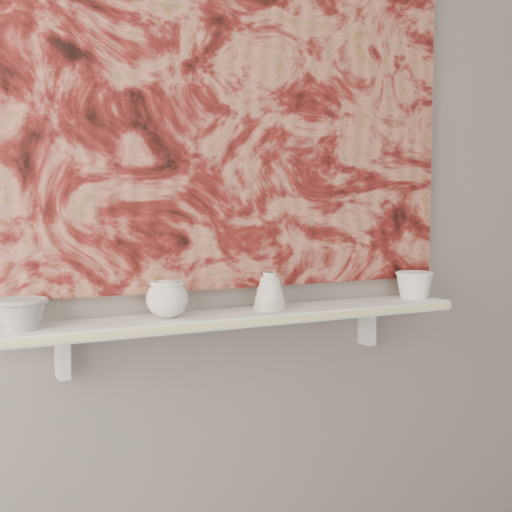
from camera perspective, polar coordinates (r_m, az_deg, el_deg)
wall_back at (r=2.10m, az=-2.41°, el=7.25°), size 3.60×0.00×3.60m
shelf at (r=2.04m, az=-1.25°, el=-4.92°), size 1.40×0.18×0.03m
shelf_stripe at (r=1.96m, az=-0.05°, el=-5.31°), size 1.40×0.01×0.02m
bracket_left at (r=1.96m, az=-15.22°, el=-7.70°), size 0.03×0.06×0.12m
bracket_right at (r=2.36m, az=8.86°, el=-5.55°), size 0.03×0.06×0.12m
painting at (r=2.11m, az=-2.26°, el=12.43°), size 1.50×0.02×1.10m
house_motif at (r=2.30m, az=8.11°, el=4.02°), size 0.09×0.00×0.08m
bowl_grey at (r=1.85m, az=-18.32°, el=-4.38°), size 0.15×0.15×0.08m
cup_cream at (r=1.95m, az=-7.11°, el=-3.42°), size 0.13×0.13×0.10m
bell_vessel at (r=2.07m, az=1.11°, el=-2.82°), size 0.12×0.12×0.11m
bowl_white at (r=2.37m, az=12.54°, el=-2.27°), size 0.16×0.16×0.09m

